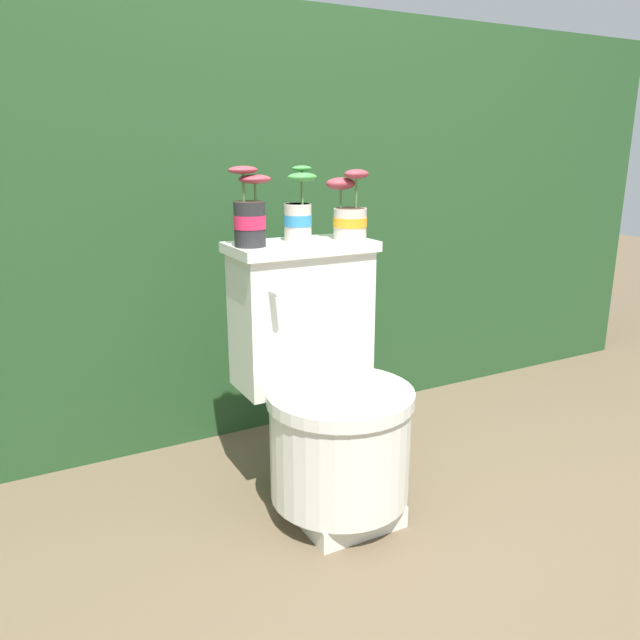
{
  "coord_description": "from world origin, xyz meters",
  "views": [
    {
      "loc": [
        -0.82,
        -1.43,
        1.04
      ],
      "look_at": [
        -0.01,
        0.08,
        0.56
      ],
      "focal_mm": 35.0,
      "sensor_mm": 36.0,
      "label": 1
    }
  ],
  "objects": [
    {
      "name": "potted_plant_middle",
      "position": [
        0.14,
        0.18,
        0.84
      ],
      "size": [
        0.12,
        0.11,
        0.2
      ],
      "color": "beige",
      "rests_on": "toilet"
    },
    {
      "name": "toilet",
      "position": [
        -0.01,
        0.05,
        0.34
      ],
      "size": [
        0.42,
        0.56,
        0.77
      ],
      "color": "silver",
      "rests_on": "ground"
    },
    {
      "name": "hedge_backdrop",
      "position": [
        0.0,
        0.94,
        0.75
      ],
      "size": [
        3.96,
        0.66,
        1.51
      ],
      "color": "#234723",
      "rests_on": "ground"
    },
    {
      "name": "potted_plant_midleft",
      "position": [
        -0.01,
        0.22,
        0.85
      ],
      "size": [
        0.09,
        0.11,
        0.22
      ],
      "color": "beige",
      "rests_on": "toilet"
    },
    {
      "name": "potted_plant_left",
      "position": [
        -0.18,
        0.18,
        0.85
      ],
      "size": [
        0.12,
        0.09,
        0.22
      ],
      "color": "#262628",
      "rests_on": "toilet"
    },
    {
      "name": "ground_plane",
      "position": [
        0.0,
        0.0,
        0.0
      ],
      "size": [
        12.0,
        12.0,
        0.0
      ],
      "primitive_type": "plane",
      "color": "brown"
    }
  ]
}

